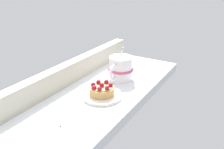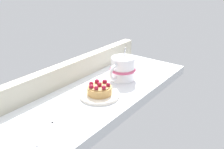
# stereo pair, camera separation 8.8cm
# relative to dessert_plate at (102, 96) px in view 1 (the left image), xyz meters

# --- Properties ---
(ground_plane) EXTENTS (0.83, 0.31, 0.04)m
(ground_plane) POSITION_rel_dessert_plate_xyz_m (0.02, 0.03, -0.02)
(ground_plane) COLOR silver
(window_rail_back) EXTENTS (0.81, 0.04, 0.08)m
(window_rail_back) POSITION_rel_dessert_plate_xyz_m (0.02, 0.17, 0.03)
(window_rail_back) COLOR #B2AD99
(window_rail_back) RESTS_ON ground_plane
(dessert_plate) EXTENTS (0.13, 0.13, 0.01)m
(dessert_plate) POSITION_rel_dessert_plate_xyz_m (0.00, 0.00, 0.00)
(dessert_plate) COLOR silver
(dessert_plate) RESTS_ON ground_plane
(raspberry_tart) EXTENTS (0.08, 0.08, 0.04)m
(raspberry_tart) POSITION_rel_dessert_plate_xyz_m (-0.00, 0.00, 0.02)
(raspberry_tart) COLOR tan
(raspberry_tart) RESTS_ON dessert_plate
(coffee_mug) EXTENTS (0.13, 0.10, 0.12)m
(coffee_mug) POSITION_rel_dessert_plate_xyz_m (0.16, 0.02, 0.04)
(coffee_mug) COLOR white
(coffee_mug) RESTS_ON ground_plane
(dessert_fork) EXTENTS (0.14, 0.08, 0.01)m
(dessert_fork) POSITION_rel_dessert_plate_xyz_m (-0.22, -0.00, -0.00)
(dessert_fork) COLOR silver
(dessert_fork) RESTS_ON ground_plane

